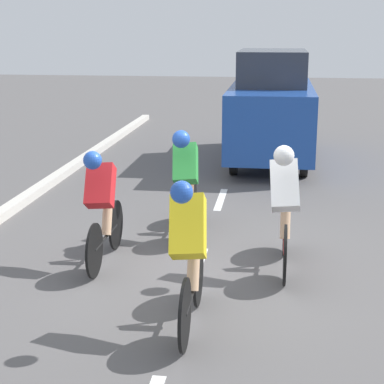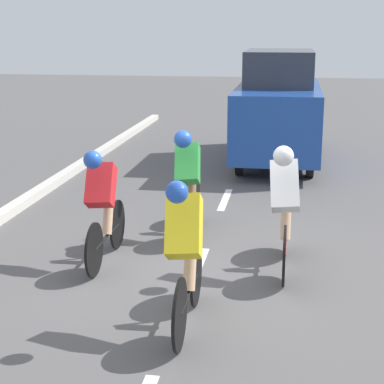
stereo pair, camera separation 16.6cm
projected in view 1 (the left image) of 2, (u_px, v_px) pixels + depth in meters
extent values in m
plane|color=#565454|center=(198.00, 266.00, 7.84)|extent=(60.00, 60.00, 0.00)
cube|color=white|center=(197.00, 268.00, 7.77)|extent=(0.12, 1.40, 0.01)
cube|color=white|center=(221.00, 199.00, 10.83)|extent=(0.12, 1.40, 0.01)
cylinder|color=black|center=(193.00, 201.00, 9.45)|extent=(0.03, 0.67, 0.67)
cylinder|color=black|center=(183.00, 220.00, 8.53)|extent=(0.03, 0.67, 0.67)
cylinder|color=red|center=(188.00, 210.00, 8.99)|extent=(0.04, 0.97, 0.04)
cylinder|color=red|center=(190.00, 193.00, 9.10)|extent=(0.04, 0.04, 0.42)
cylinder|color=white|center=(189.00, 203.00, 9.01)|extent=(0.07, 0.07, 0.16)
cylinder|color=#9E704C|center=(189.00, 197.00, 9.02)|extent=(0.12, 0.23, 0.36)
cube|color=green|center=(185.00, 164.00, 8.73)|extent=(0.37, 0.48, 0.59)
sphere|color=blue|center=(181.00, 139.00, 8.42)|extent=(0.24, 0.24, 0.24)
cylinder|color=black|center=(198.00, 274.00, 6.67)|extent=(0.03, 0.67, 0.67)
cylinder|color=black|center=(185.00, 315.00, 5.73)|extent=(0.03, 0.67, 0.67)
cylinder|color=black|center=(192.00, 293.00, 6.20)|extent=(0.04, 0.98, 0.04)
cylinder|color=black|center=(194.00, 266.00, 6.31)|extent=(0.04, 0.04, 0.42)
cylinder|color=green|center=(193.00, 282.00, 6.22)|extent=(0.07, 0.07, 0.16)
cylinder|color=#DBAD84|center=(193.00, 273.00, 6.22)|extent=(0.12, 0.23, 0.36)
cube|color=yellow|center=(188.00, 226.00, 5.93)|extent=(0.37, 0.50, 0.62)
sphere|color=blue|center=(182.00, 192.00, 5.62)|extent=(0.20, 0.20, 0.20)
cylinder|color=black|center=(284.00, 229.00, 8.14)|extent=(0.03, 0.69, 0.69)
cylinder|color=black|center=(285.00, 255.00, 7.20)|extent=(0.03, 0.69, 0.69)
cylinder|color=red|center=(285.00, 241.00, 7.67)|extent=(0.04, 0.98, 0.04)
cylinder|color=red|center=(285.00, 220.00, 7.78)|extent=(0.04, 0.04, 0.42)
cylinder|color=white|center=(285.00, 232.00, 7.70)|extent=(0.07, 0.07, 0.16)
cylinder|color=#DBAD84|center=(285.00, 225.00, 7.70)|extent=(0.12, 0.23, 0.36)
cube|color=white|center=(285.00, 185.00, 7.40)|extent=(0.37, 0.50, 0.62)
sphere|color=white|center=(284.00, 156.00, 7.10)|extent=(0.23, 0.23, 0.23)
cylinder|color=black|center=(116.00, 225.00, 8.38)|extent=(0.03, 0.65, 0.65)
cylinder|color=black|center=(94.00, 251.00, 7.41)|extent=(0.03, 0.65, 0.65)
cylinder|color=black|center=(106.00, 237.00, 7.89)|extent=(0.04, 1.01, 0.04)
cylinder|color=black|center=(109.00, 217.00, 8.01)|extent=(0.04, 0.04, 0.42)
cylinder|color=white|center=(107.00, 228.00, 7.92)|extent=(0.07, 0.07, 0.16)
cylinder|color=#DBAD84|center=(107.00, 221.00, 7.92)|extent=(0.12, 0.23, 0.36)
cube|color=red|center=(100.00, 186.00, 7.63)|extent=(0.36, 0.46, 0.56)
sphere|color=blue|center=(93.00, 160.00, 7.33)|extent=(0.22, 0.22, 0.22)
cylinder|color=black|center=(304.00, 160.00, 12.40)|extent=(0.14, 0.64, 0.64)
cylinder|color=black|center=(234.00, 159.00, 12.57)|extent=(0.14, 0.64, 0.64)
cylinder|color=black|center=(300.00, 137.00, 15.02)|extent=(0.14, 0.64, 0.64)
cylinder|color=black|center=(242.00, 136.00, 15.20)|extent=(0.14, 0.64, 0.64)
cube|color=#1E479E|center=(271.00, 117.00, 13.63)|extent=(1.70, 4.41, 1.31)
cube|color=#2D333D|center=(272.00, 67.00, 13.59)|extent=(1.39, 2.43, 0.72)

